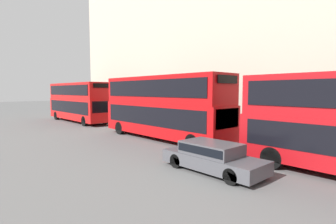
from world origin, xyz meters
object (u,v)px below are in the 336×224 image
object	(u,v)px
bus_second_in_queue	(163,105)
bus_third_in_queue	(79,101)
car_hatchback	(212,156)
pedestrian	(173,124)

from	to	relation	value
bus_second_in_queue	bus_third_in_queue	size ratio (longest dim) A/B	1.01
bus_third_in_queue	car_hatchback	size ratio (longest dim) A/B	2.40
bus_second_in_queue	car_hatchback	bearing A→B (deg)	-115.42
bus_second_in_queue	bus_third_in_queue	distance (m)	14.36
pedestrian	bus_second_in_queue	bearing A→B (deg)	-145.99
pedestrian	car_hatchback	bearing A→B (deg)	-124.34
bus_third_in_queue	pedestrian	world-z (taller)	bus_third_in_queue
bus_third_in_queue	car_hatchback	xyz separation A→B (m)	(-3.40, -21.52, -1.72)
bus_second_in_queue	car_hatchback	distance (m)	8.12
car_hatchback	pedestrian	world-z (taller)	pedestrian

